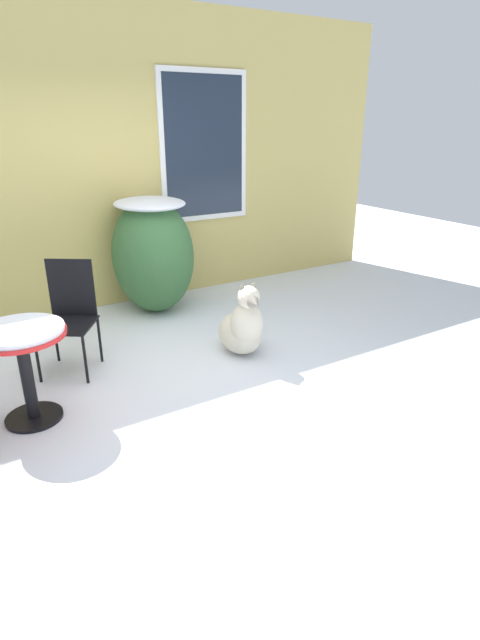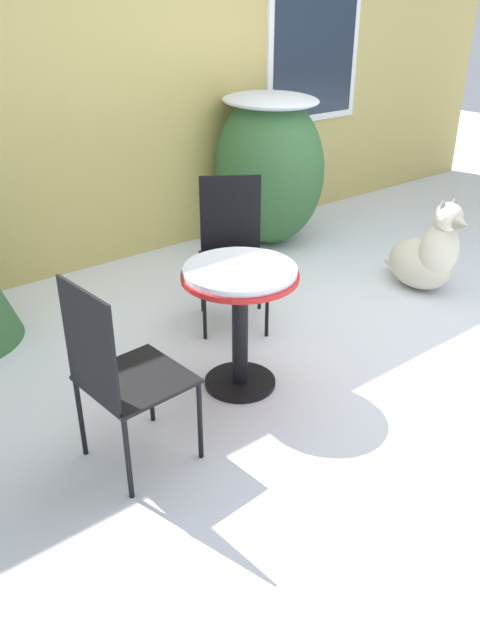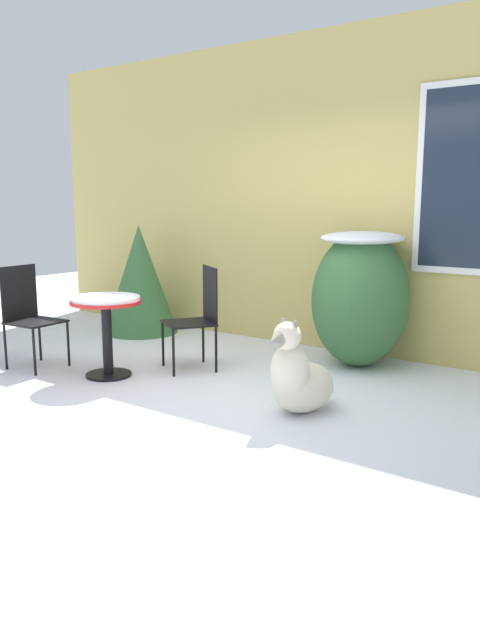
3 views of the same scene
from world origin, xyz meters
The scene contains 6 objects.
ground_plane centered at (0.00, 0.00, 0.00)m, with size 16.00×16.00×0.00m, color white.
house_wall centered at (0.08, 2.20, 1.61)m, with size 8.00×0.10×3.21m.
shrub_left centered at (0.57, 1.73, 0.67)m, with size 0.88×1.00×1.27m.
patio_table centered at (-1.07, 0.08, 0.55)m, with size 0.62×0.62×0.72m.
patio_chair_near_table centered at (-0.60, 0.75, 0.51)m, with size 0.60×0.60×0.95m.
dog centered at (0.81, 0.23, 0.26)m, with size 0.46×0.75×0.72m.
Camera 1 is at (-1.40, -3.38, 2.04)m, focal length 28.00 mm.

